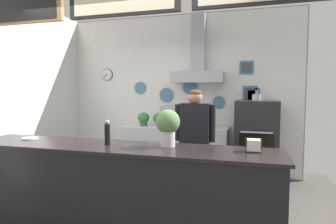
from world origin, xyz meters
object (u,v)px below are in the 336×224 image
object	(u,v)px
potted_oregano	(159,119)
pepper_grinder	(107,133)
basil_vase	(168,126)
condiment_plate	(30,138)
pizza_oven	(256,144)
shop_worker	(195,144)
espresso_machine	(178,116)
napkin_holder	(254,146)
potted_basil	(144,118)

from	to	relation	value
potted_oregano	pepper_grinder	bearing A→B (deg)	-85.08
basil_vase	condiment_plate	bearing A→B (deg)	-179.87
pizza_oven	shop_worker	world-z (taller)	shop_worker
condiment_plate	espresso_machine	bearing A→B (deg)	61.27
potted_oregano	condiment_plate	xyz separation A→B (m)	(-0.84, -2.26, -0.03)
napkin_holder	potted_oregano	bearing A→B (deg)	126.01
condiment_plate	shop_worker	bearing A→B (deg)	29.39
shop_worker	espresso_machine	size ratio (longest dim) A/B	2.86
pizza_oven	pepper_grinder	world-z (taller)	pizza_oven
pepper_grinder	basil_vase	size ratio (longest dim) A/B	0.70
potted_basil	condiment_plate	distance (m)	2.28
basil_vase	napkin_holder	bearing A→B (deg)	-0.28
potted_basil	napkin_holder	bearing A→B (deg)	-49.05
napkin_holder	basil_vase	bearing A→B (deg)	179.72
potted_basil	potted_oregano	size ratio (longest dim) A/B	1.02
potted_basil	pepper_grinder	bearing A→B (deg)	-78.14
shop_worker	napkin_holder	xyz separation A→B (m)	(0.73, -0.99, 0.21)
pizza_oven	espresso_machine	bearing A→B (deg)	174.09
potted_oregano	pepper_grinder	world-z (taller)	pepper_grinder
pizza_oven	basil_vase	size ratio (longest dim) A/B	4.09
espresso_machine	shop_worker	bearing A→B (deg)	-66.63
pizza_oven	potted_oregano	bearing A→B (deg)	174.07
shop_worker	potted_oregano	distance (m)	1.58
pizza_oven	condiment_plate	xyz separation A→B (m)	(-2.54, -2.08, 0.31)
espresso_machine	basil_vase	distance (m)	2.26
potted_basil	condiment_plate	xyz separation A→B (m)	(-0.55, -2.21, -0.03)
potted_basil	pepper_grinder	size ratio (longest dim) A/B	0.96
potted_oregano	pizza_oven	bearing A→B (deg)	-5.93
pizza_oven	condiment_plate	distance (m)	3.30
pizza_oven	pepper_grinder	distance (m)	2.67
shop_worker	espresso_machine	world-z (taller)	shop_worker
pepper_grinder	pizza_oven	bearing A→B (deg)	55.14
espresso_machine	condiment_plate	bearing A→B (deg)	-118.73
pizza_oven	basil_vase	xyz separation A→B (m)	(-0.89, -2.08, 0.51)
espresso_machine	condiment_plate	xyz separation A→B (m)	(-1.22, -2.22, -0.09)
pizza_oven	potted_basil	world-z (taller)	pizza_oven
shop_worker	espresso_machine	xyz separation A→B (m)	(-0.53, 1.23, 0.25)
napkin_holder	shop_worker	bearing A→B (deg)	126.47
shop_worker	potted_oregano	bearing A→B (deg)	-56.16
pizza_oven	napkin_holder	world-z (taller)	pizza_oven
shop_worker	pizza_oven	bearing A→B (deg)	-127.83
napkin_holder	basil_vase	size ratio (longest dim) A/B	0.39
potted_oregano	condiment_plate	distance (m)	2.41
potted_oregano	basil_vase	distance (m)	2.40
basil_vase	pepper_grinder	bearing A→B (deg)	-171.93
potted_basil	condiment_plate	world-z (taller)	potted_basil
potted_basil	condiment_plate	bearing A→B (deg)	-104.06
napkin_holder	basil_vase	xyz separation A→B (m)	(-0.82, 0.00, 0.15)
basil_vase	potted_oregano	bearing A→B (deg)	110.05
pizza_oven	potted_basil	distance (m)	2.02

